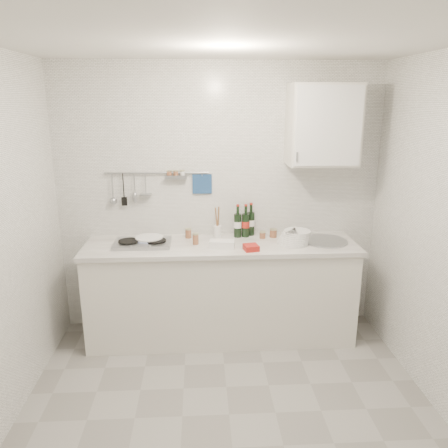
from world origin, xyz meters
name	(u,v)px	position (x,y,z in m)	size (l,w,h in m)	color
floor	(229,414)	(0.00, 0.00, 0.00)	(3.00, 3.00, 0.00)	gray
ceiling	(231,37)	(0.00, 0.00, 2.50)	(3.00, 3.00, 0.00)	silver
back_wall	(219,200)	(0.00, 1.40, 1.25)	(3.00, 0.02, 2.50)	silver
counter	(222,293)	(0.01, 1.10, 0.43)	(2.44, 0.64, 0.96)	silver
wall_rail	(155,183)	(-0.60, 1.37, 1.43)	(0.98, 0.09, 0.34)	#93969B
wall_cabinet	(323,125)	(0.90, 1.22, 1.95)	(0.60, 0.38, 0.70)	silver
plate_stack_hob	(148,240)	(-0.65, 1.16, 0.95)	(0.28, 0.27, 0.05)	#4D62AE
plate_stack_sink	(295,237)	(0.66, 1.07, 0.97)	(0.31, 0.29, 0.12)	white
wine_bottles	(245,220)	(0.23, 1.31, 1.07)	(0.20, 0.13, 0.31)	black
butter_dish	(222,244)	(0.00, 0.98, 0.95)	(0.22, 0.11, 0.06)	white
strawberry_punnet	(251,248)	(0.25, 0.90, 0.94)	(0.12, 0.12, 0.05)	red
utensil_crock	(217,230)	(-0.02, 1.29, 0.99)	(0.07, 0.07, 0.30)	white
jar_a	(188,233)	(-0.30, 1.29, 0.97)	(0.06, 0.06, 0.09)	brown
jar_b	(263,235)	(0.39, 1.23, 0.95)	(0.06, 0.06, 0.07)	brown
jar_c	(273,233)	(0.50, 1.26, 0.96)	(0.07, 0.07, 0.08)	brown
jar_d	(196,239)	(-0.23, 1.09, 0.97)	(0.06, 0.06, 0.10)	brown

